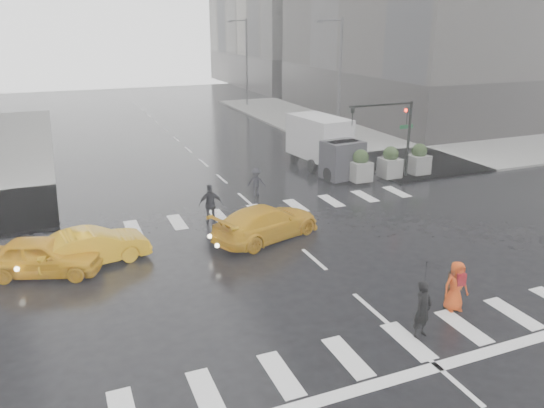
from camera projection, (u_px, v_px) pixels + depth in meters
name	position (u px, v px, depth m)	size (l,w,h in m)	color
ground	(314.00, 259.00, 20.49)	(120.00, 120.00, 0.00)	black
sidewalk_ne	(433.00, 134.00, 42.78)	(35.00, 35.00, 0.15)	gray
road_markings	(314.00, 259.00, 20.48)	(18.00, 48.00, 0.01)	silver
traffic_signal_pole	(395.00, 125.00, 29.68)	(4.45, 0.42, 4.50)	black
street_lamp_near	(338.00, 76.00, 38.52)	(2.15, 0.22, 9.00)	#59595B
street_lamp_far	(245.00, 59.00, 56.00)	(2.15, 0.22, 9.00)	#59595B
planter_west	(360.00, 166.00, 29.85)	(1.10, 1.10, 1.80)	gray
planter_mid	(390.00, 163.00, 30.58)	(1.10, 1.10, 1.80)	gray
planter_east	(419.00, 160.00, 31.30)	(1.10, 1.10, 1.80)	gray
pedestrian_black	(425.00, 287.00, 14.98)	(1.20, 1.21, 2.43)	black
pedestrian_brown	(455.00, 284.00, 16.88)	(0.76, 0.59, 1.56)	#422A17
pedestrian_orange	(456.00, 286.00, 16.66)	(0.89, 0.66, 1.65)	#CF400E
pedestrian_far_a	(211.00, 204.00, 23.80)	(1.08, 0.66, 1.85)	black
pedestrian_far_b	(256.00, 182.00, 27.75)	(0.97, 0.53, 1.50)	black
taxi_front	(42.00, 256.00, 19.07)	(1.68, 4.18, 1.43)	#E39E0B
taxi_mid	(93.00, 247.00, 19.94)	(1.44, 4.14, 1.36)	#E39E0B
taxi_rear	(267.00, 222.00, 22.25)	(2.01, 4.36, 1.43)	#E39E0B
box_truck	(325.00, 143.00, 32.26)	(2.24, 5.98, 3.18)	silver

